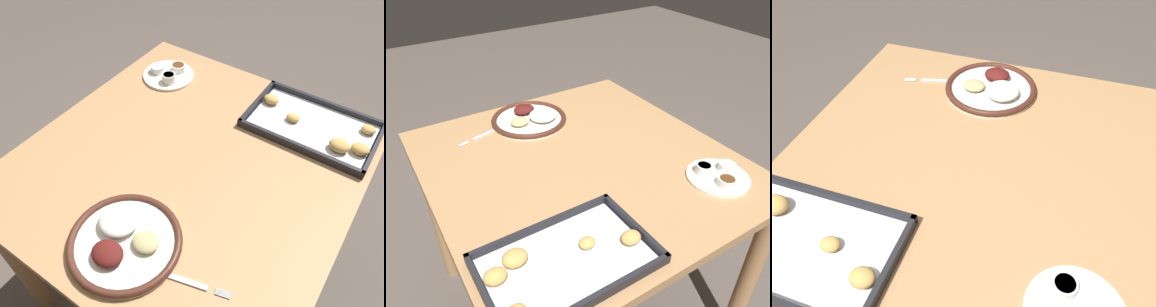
# 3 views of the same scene
# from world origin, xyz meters

# --- Properties ---
(ground_plane) EXTENTS (8.00, 8.00, 0.00)m
(ground_plane) POSITION_xyz_m (0.00, 0.00, 0.00)
(ground_plane) COLOR #564C44
(dining_table) EXTENTS (0.93, 0.98, 0.74)m
(dining_table) POSITION_xyz_m (0.00, 0.00, 0.62)
(dining_table) COLOR #AD7F51
(dining_table) RESTS_ON ground_plane
(dinner_plate) EXTENTS (0.28, 0.28, 0.05)m
(dinner_plate) POSITION_xyz_m (0.02, -0.32, 0.75)
(dinner_plate) COLOR white
(dinner_plate) RESTS_ON dining_table
(fork) EXTENTS (0.20, 0.06, 0.00)m
(fork) POSITION_xyz_m (0.20, -0.32, 0.74)
(fork) COLOR silver
(fork) RESTS_ON dining_table
(saucer_plate) EXTENTS (0.19, 0.19, 0.04)m
(saucer_plate) POSITION_xyz_m (-0.30, 0.30, 0.75)
(saucer_plate) COLOR white
(saucer_plate) RESTS_ON dining_table
(baking_tray) EXTENTS (0.40, 0.25, 0.04)m
(baking_tray) POSITION_xyz_m (0.26, 0.33, 0.75)
(baking_tray) COLOR black
(baking_tray) RESTS_ON dining_table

